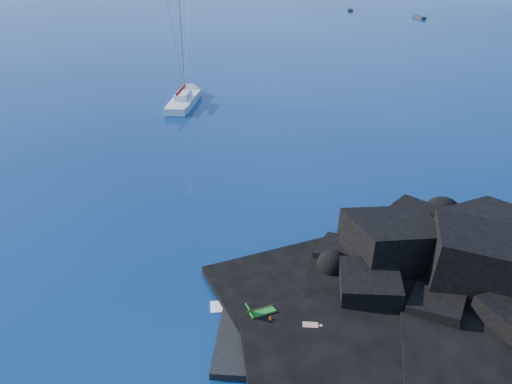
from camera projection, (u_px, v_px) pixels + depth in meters
ground at (213, 346)px, 23.29m from camera, size 400.00×400.00×0.00m
headland at (462, 299)px, 26.29m from camera, size 24.00×24.00×3.60m
beach at (307, 336)px, 23.85m from camera, size 9.08×6.86×0.70m
surf_foam at (307, 279)px, 27.87m from camera, size 10.00×8.00×0.06m
sailboat at (185, 104)px, 57.60m from camera, size 3.96×11.78×12.12m
deck_chair at (262, 309)px, 24.32m from camera, size 1.59×1.13×1.00m
towel at (310, 329)px, 23.74m from camera, size 2.14×1.18×0.05m
sunbather at (310, 326)px, 23.67m from camera, size 1.99×0.70×0.27m
marker_cone at (270, 320)px, 23.97m from camera, size 0.46×0.46×0.54m
distant_boat_a at (350, 11)px, 134.51m from camera, size 1.72×4.09×0.53m
distant_boat_b at (419, 18)px, 120.95m from camera, size 2.24×4.38×0.56m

